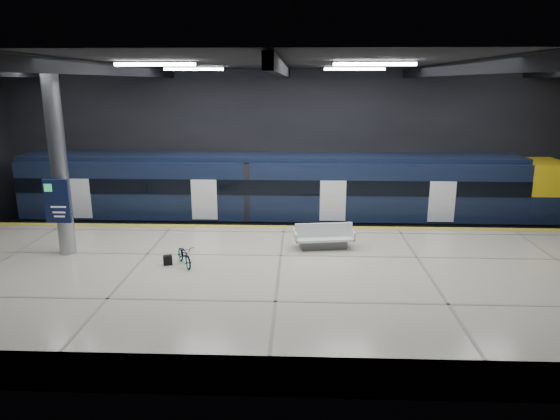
{
  "coord_description": "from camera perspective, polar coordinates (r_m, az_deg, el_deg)",
  "views": [
    {
      "loc": [
        0.66,
        -18.46,
        7.33
      ],
      "look_at": [
        -0.12,
        1.5,
        2.2
      ],
      "focal_mm": 32.0,
      "sensor_mm": 36.0,
      "label": 1
    }
  ],
  "objects": [
    {
      "name": "train",
      "position": [
        24.53,
        3.04,
        1.97
      ],
      "size": [
        29.4,
        2.84,
        3.79
      ],
      "color": "black",
      "rests_on": "ground"
    },
    {
      "name": "rails",
      "position": [
        25.04,
        0.64,
        -2.43
      ],
      "size": [
        30.0,
        1.52,
        0.16
      ],
      "color": "gray",
      "rests_on": "ground"
    },
    {
      "name": "info_column",
      "position": [
        19.67,
        -23.99,
        4.78
      ],
      "size": [
        0.9,
        0.78,
        6.9
      ],
      "color": "#9EA0A5",
      "rests_on": "platform"
    },
    {
      "name": "platform",
      "position": [
        17.35,
        -0.11,
        -8.6
      ],
      "size": [
        30.0,
        11.0,
        1.1
      ],
      "primitive_type": "cube",
      "color": "beige",
      "rests_on": "ground"
    },
    {
      "name": "safety_strip",
      "position": [
        22.11,
        0.45,
        -1.94
      ],
      "size": [
        30.0,
        0.4,
        0.01
      ],
      "primitive_type": "cube",
      "color": "gold",
      "rests_on": "platform"
    },
    {
      "name": "room_shell",
      "position": [
        18.54,
        0.2,
        9.42
      ],
      "size": [
        30.1,
        16.1,
        8.05
      ],
      "color": "black",
      "rests_on": "ground"
    },
    {
      "name": "bench",
      "position": [
        19.3,
        4.99,
        -3.37
      ],
      "size": [
        2.4,
        1.26,
        1.01
      ],
      "rotation": [
        0.0,
        0.0,
        0.14
      ],
      "color": "#595B60",
      "rests_on": "platform"
    },
    {
      "name": "ground",
      "position": [
        19.87,
        0.19,
        -7.24
      ],
      "size": [
        30.0,
        30.0,
        0.0
      ],
      "primitive_type": "plane",
      "color": "black",
      "rests_on": "ground"
    },
    {
      "name": "bicycle",
      "position": [
        17.79,
        -10.87,
        -5.08
      ],
      "size": [
        1.13,
        1.48,
        0.74
      ],
      "primitive_type": "imported",
      "rotation": [
        0.0,
        0.0,
        0.51
      ],
      "color": "#99999E",
      "rests_on": "platform"
    },
    {
      "name": "pannier_bag",
      "position": [
        18.0,
        -12.71,
        -5.61
      ],
      "size": [
        0.34,
        0.28,
        0.35
      ],
      "primitive_type": "cube",
      "rotation": [
        0.0,
        0.0,
        0.37
      ],
      "color": "black",
      "rests_on": "platform"
    }
  ]
}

